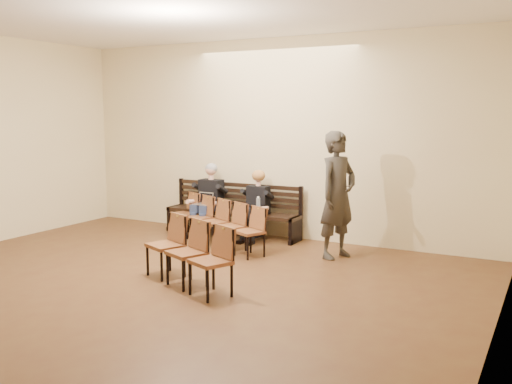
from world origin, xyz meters
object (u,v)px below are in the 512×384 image
at_px(bag, 250,228).
at_px(seated_woman, 256,209).
at_px(chair_row_back, 187,253).
at_px(laptop, 202,206).
at_px(water_bottle, 258,210).
at_px(bench, 232,223).
at_px(passerby, 338,185).
at_px(chair_row_front, 215,222).
at_px(seated_man, 208,201).

bearing_deg(bag, seated_woman, -44.34).
height_order(bag, chair_row_back, chair_row_back).
relative_size(seated_woman, bag, 2.73).
distance_m(laptop, water_bottle, 1.13).
distance_m(bench, seated_woman, 0.64).
relative_size(bench, seated_woman, 2.41).
bearing_deg(water_bottle, laptop, -178.99).
height_order(laptop, bag, laptop).
height_order(bench, water_bottle, water_bottle).
xyz_separation_m(bench, chair_row_back, (1.03, -2.89, 0.20)).
relative_size(water_bottle, chair_row_back, 0.16).
xyz_separation_m(bench, bag, (0.32, 0.10, -0.08)).
bearing_deg(passerby, laptop, 105.11).
xyz_separation_m(water_bottle, chair_row_front, (-0.58, -0.46, -0.19)).
height_order(seated_man, laptop, seated_man).
height_order(seated_man, passerby, passerby).
relative_size(bag, chair_row_front, 0.17).
distance_m(seated_woman, passerby, 1.83).
distance_m(bench, water_bottle, 0.85).
height_order(water_bottle, bag, water_bottle).
bearing_deg(chair_row_front, bag, 101.98).
relative_size(seated_man, water_bottle, 5.14).
height_order(seated_woman, passerby, passerby).
bearing_deg(bag, laptop, -149.27).
relative_size(laptop, chair_row_front, 0.13).
relative_size(laptop, chair_row_back, 0.20).
bearing_deg(passerby, chair_row_back, 173.15).
height_order(bench, chair_row_back, chair_row_back).
distance_m(water_bottle, chair_row_front, 0.77).
bearing_deg(chair_row_front, bench, 123.81).
xyz_separation_m(bench, seated_woman, (0.55, -0.12, 0.31)).
xyz_separation_m(bench, passerby, (2.22, -0.60, 0.89)).
relative_size(bag, chair_row_back, 0.26).
xyz_separation_m(water_bottle, chair_row_back, (0.32, -2.56, -0.15)).
bearing_deg(chair_row_front, seated_man, 154.63).
distance_m(seated_woman, bag, 0.50).
relative_size(seated_man, passerby, 0.56).
bearing_deg(chair_row_front, chair_row_back, -41.79).
height_order(bag, passerby, passerby).
distance_m(seated_man, seated_woman, 0.98).
bearing_deg(seated_man, chair_row_back, -62.19).
relative_size(seated_man, chair_row_back, 0.82).
distance_m(bag, chair_row_back, 3.08).
bearing_deg(laptop, seated_man, 96.67).
relative_size(bench, water_bottle, 10.70).
bearing_deg(bag, seated_man, -163.68).
height_order(bench, seated_woman, seated_woman).
relative_size(seated_woman, passerby, 0.48).
distance_m(laptop, chair_row_back, 2.93).
relative_size(bench, laptop, 8.71).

